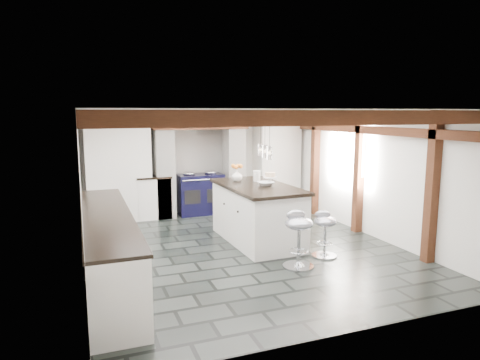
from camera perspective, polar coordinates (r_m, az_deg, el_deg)
name	(u,v)px	position (r m, az deg, el deg)	size (l,w,h in m)	color
ground	(243,248)	(7.29, 0.38, -9.08)	(6.00, 6.00, 0.00)	black
room_shell	(186,176)	(8.20, -7.17, 0.53)	(6.00, 6.03, 6.00)	white
range_cooker	(200,193)	(9.65, -5.33, -1.76)	(1.00, 0.63, 0.99)	black
kitchen_island	(257,213)	(7.55, 2.29, -4.37)	(1.13, 2.08, 1.35)	white
bar_stool_near	(325,229)	(6.90, 11.26, -6.37)	(0.47, 0.47, 0.73)	silver
bar_stool_far	(299,233)	(6.35, 7.83, -6.95)	(0.48, 0.48, 0.85)	silver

